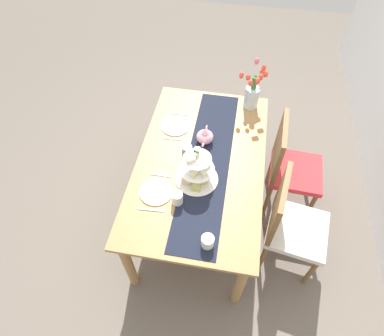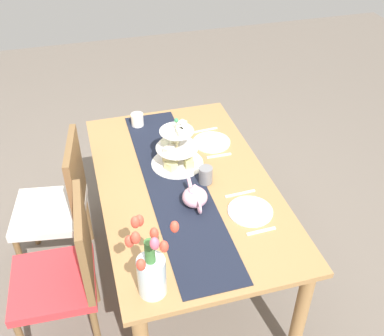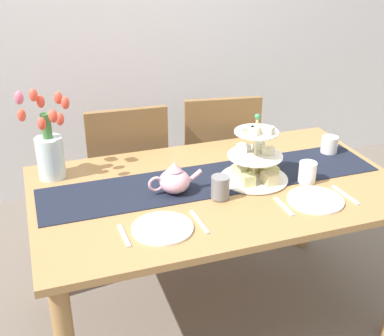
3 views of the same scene
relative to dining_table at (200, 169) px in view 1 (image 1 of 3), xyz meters
The scene contains 17 objects.
ground_plane 0.62m from the dining_table, ahead, with size 8.00×8.00×0.00m, color #6B6056.
dining_table is the anchor object (origin of this frame).
chair_left 0.75m from the dining_table, 110.70° to the left, with size 0.44×0.44×0.91m.
chair_right 0.76m from the dining_table, 68.22° to the left, with size 0.48×0.48×0.91m.
table_runner 0.12m from the dining_table, 90.00° to the left, with size 1.51×0.31×0.00m, color black.
tiered_cake_stand 0.26m from the dining_table, ahead, with size 0.30×0.30×0.30m.
teapot 0.25m from the dining_table, behind, with size 0.24×0.13×0.14m.
tulip_vase 0.78m from the dining_table, 154.36° to the left, with size 0.22×0.22×0.41m.
cream_jug 0.68m from the dining_table, 12.62° to the left, with size 0.08×0.08×0.09m, color white.
dinner_plate_left 0.42m from the dining_table, 141.30° to the right, with size 0.23×0.23×0.01m, color white.
fork_left 0.54m from the dining_table, 151.11° to the right, with size 0.02×0.15×0.01m, color silver.
knife_left 0.33m from the dining_table, 124.38° to the right, with size 0.01×0.17×0.01m, color silver.
dinner_plate_right 0.43m from the dining_table, 38.15° to the right, with size 0.23×0.23×0.01m, color white.
fork_right 0.33m from the dining_table, 54.67° to the right, with size 0.02×0.15×0.01m, color silver.
knife_right 0.55m from the dining_table, 28.56° to the right, with size 0.01×0.17×0.01m, color silver.
mug_grey 0.19m from the dining_table, 106.35° to the right, with size 0.08×0.08×0.10m, color slate.
mug_white_text 0.42m from the dining_table, 14.30° to the right, with size 0.08×0.08×0.10m, color white.
Camera 1 is at (1.50, 0.20, 2.58)m, focal length 30.38 mm.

